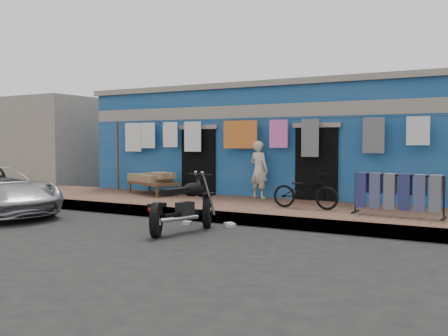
# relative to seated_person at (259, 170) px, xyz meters

# --- Properties ---
(ground) EXTENTS (80.00, 80.00, 0.00)m
(ground) POSITION_rel_seated_person_xyz_m (0.17, -4.20, -1.00)
(ground) COLOR black
(ground) RESTS_ON ground
(sidewalk) EXTENTS (28.00, 3.00, 0.25)m
(sidewalk) POSITION_rel_seated_person_xyz_m (0.17, -1.20, -0.88)
(sidewalk) COLOR brown
(sidewalk) RESTS_ON ground
(curb) EXTENTS (28.00, 0.10, 0.25)m
(curb) POSITION_rel_seated_person_xyz_m (0.17, -2.65, -0.88)
(curb) COLOR gray
(curb) RESTS_ON ground
(building) EXTENTS (12.20, 5.20, 3.36)m
(building) POSITION_rel_seated_person_xyz_m (0.17, 2.79, 0.68)
(building) COLOR #154B8C
(building) RESTS_ON ground
(neighbor_left) EXTENTS (6.00, 5.00, 3.40)m
(neighbor_left) POSITION_rel_seated_person_xyz_m (-10.83, 2.80, 0.70)
(neighbor_left) COLOR #9E9384
(neighbor_left) RESTS_ON ground
(clothesline) EXTENTS (10.06, 0.06, 2.10)m
(clothesline) POSITION_rel_seated_person_xyz_m (-0.54, 0.05, 0.81)
(clothesline) COLOR brown
(clothesline) RESTS_ON sidewalk
(seated_person) EXTENTS (0.62, 0.49, 1.51)m
(seated_person) POSITION_rel_seated_person_xyz_m (0.00, 0.00, 0.00)
(seated_person) COLOR beige
(seated_person) RESTS_ON sidewalk
(bicycle) EXTENTS (1.49, 0.54, 0.96)m
(bicycle) POSITION_rel_seated_person_xyz_m (1.76, -1.35, -0.27)
(bicycle) COLOR black
(bicycle) RESTS_ON sidewalk
(motorcycle) EXTENTS (1.30, 1.95, 1.10)m
(motorcycle) POSITION_rel_seated_person_xyz_m (0.24, -3.94, -0.45)
(motorcycle) COLOR black
(motorcycle) RESTS_ON ground
(charpoy) EXTENTS (2.44, 2.20, 0.61)m
(charpoy) POSITION_rel_seated_person_xyz_m (-3.03, -0.55, -0.45)
(charpoy) COLOR brown
(charpoy) RESTS_ON sidewalk
(jeans_rack) EXTENTS (1.88, 0.68, 0.87)m
(jeans_rack) POSITION_rel_seated_person_xyz_m (3.75, -1.49, -0.32)
(jeans_rack) COLOR black
(jeans_rack) RESTS_ON sidewalk
(litter_a) EXTENTS (0.19, 0.16, 0.08)m
(litter_a) POSITION_rel_seated_person_xyz_m (-0.15, -3.20, -0.96)
(litter_a) COLOR silver
(litter_a) RESTS_ON ground
(litter_b) EXTENTS (0.21, 0.22, 0.09)m
(litter_b) POSITION_rel_seated_person_xyz_m (0.72, -3.00, -0.96)
(litter_b) COLOR silver
(litter_b) RESTS_ON ground
(litter_c) EXTENTS (0.16, 0.19, 0.07)m
(litter_c) POSITION_rel_seated_person_xyz_m (0.77, -3.00, -0.97)
(litter_c) COLOR silver
(litter_c) RESTS_ON ground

